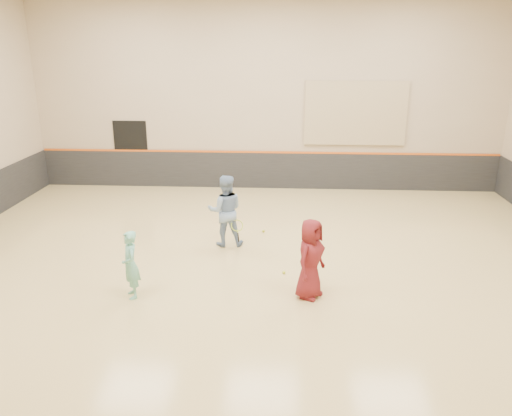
# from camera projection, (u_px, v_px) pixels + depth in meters

# --- Properties ---
(room) EXTENTS (15.04, 12.04, 6.22)m
(room) POSITION_uv_depth(u_px,v_px,m) (256.00, 229.00, 10.77)
(room) COLOR tan
(room) RESTS_ON ground
(wainscot_back) EXTENTS (14.90, 0.04, 1.20)m
(wainscot_back) POSITION_uv_depth(u_px,v_px,m) (266.00, 171.00, 16.49)
(wainscot_back) COLOR #232326
(wainscot_back) RESTS_ON floor
(accent_stripe) EXTENTS (14.90, 0.03, 0.06)m
(accent_stripe) POSITION_uv_depth(u_px,v_px,m) (267.00, 152.00, 16.28)
(accent_stripe) COLOR #D85914
(accent_stripe) RESTS_ON wall_back
(acoustic_panel) EXTENTS (3.20, 0.08, 2.00)m
(acoustic_panel) POSITION_uv_depth(u_px,v_px,m) (355.00, 113.00, 15.71)
(acoustic_panel) COLOR tan
(acoustic_panel) RESTS_ON wall_back
(doorway) EXTENTS (1.10, 0.05, 2.20)m
(doorway) POSITION_uv_depth(u_px,v_px,m) (132.00, 154.00, 16.58)
(doorway) COLOR black
(doorway) RESTS_ON floor
(girl) EXTENTS (0.50, 0.58, 1.33)m
(girl) POSITION_uv_depth(u_px,v_px,m) (131.00, 265.00, 9.38)
(girl) COLOR #6DBEAA
(girl) RESTS_ON floor
(instructor) EXTENTS (0.92, 0.76, 1.72)m
(instructor) POSITION_uv_depth(u_px,v_px,m) (225.00, 211.00, 11.76)
(instructor) COLOR #7D99C2
(instructor) RESTS_ON floor
(young_man) EXTENTS (0.82, 0.91, 1.56)m
(young_man) POSITION_uv_depth(u_px,v_px,m) (310.00, 259.00, 9.35)
(young_man) COLOR maroon
(young_man) RESTS_ON floor
(held_racket) EXTENTS (0.41, 0.41, 0.54)m
(held_racket) POSITION_uv_depth(u_px,v_px,m) (237.00, 226.00, 11.62)
(held_racket) COLOR #ADCA2C
(held_racket) RESTS_ON instructor
(spare_racket) EXTENTS (0.72, 0.72, 0.04)m
(spare_racket) POSITION_uv_depth(u_px,v_px,m) (225.00, 205.00, 14.88)
(spare_racket) COLOR #A2BF2A
(spare_racket) RESTS_ON floor
(ball_under_racket) EXTENTS (0.07, 0.07, 0.07)m
(ball_under_racket) POSITION_uv_depth(u_px,v_px,m) (284.00, 272.00, 10.50)
(ball_under_racket) COLOR #DBEB36
(ball_under_racket) RESTS_ON floor
(ball_in_hand) EXTENTS (0.07, 0.07, 0.07)m
(ball_in_hand) POSITION_uv_depth(u_px,v_px,m) (316.00, 248.00, 9.19)
(ball_in_hand) COLOR #CDE735
(ball_in_hand) RESTS_ON young_man
(ball_beside_spare) EXTENTS (0.07, 0.07, 0.07)m
(ball_beside_spare) POSITION_uv_depth(u_px,v_px,m) (263.00, 231.00, 12.79)
(ball_beside_spare) COLOR gold
(ball_beside_spare) RESTS_ON floor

